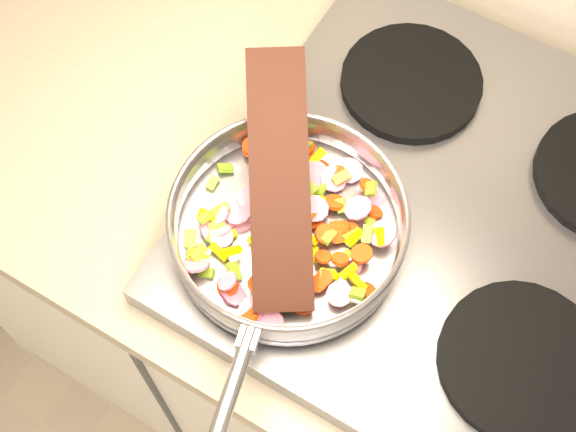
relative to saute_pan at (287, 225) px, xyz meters
The scene contains 7 objects.
cooktop 0.23m from the saute_pan, 41.50° to the left, with size 0.60×0.60×0.04m, color #939399.
grate_fl 0.05m from the saute_pan, 11.82° to the left, with size 0.19×0.19×0.02m, color black.
grate_fr 0.31m from the saute_pan, ahead, with size 0.19×0.19×0.02m, color black.
grate_bl 0.29m from the saute_pan, 85.21° to the left, with size 0.19×0.19×0.02m, color black.
saute_pan is the anchor object (origin of this frame).
vegetable_heap 0.01m from the saute_pan, 92.12° to the left, with size 0.25×0.26×0.04m.
wooden_spatula 0.06m from the saute_pan, 133.84° to the left, with size 0.30×0.07×0.01m, color black.
Camera 1 is at (-0.65, 1.17, 1.83)m, focal length 50.00 mm.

